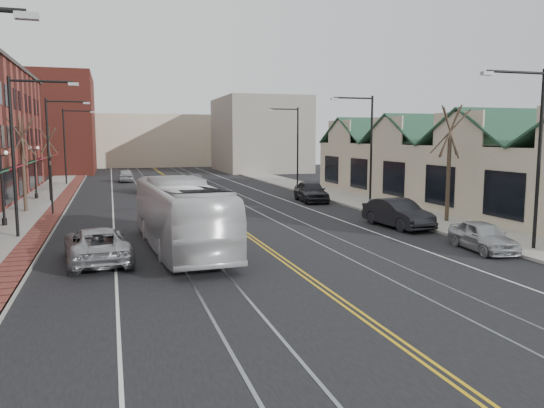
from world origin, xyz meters
TOP-DOWN VIEW (x-y plane):
  - ground at (0.00, 0.00)m, footprint 160.00×160.00m
  - sidewalk_left at (-12.00, 20.00)m, footprint 4.00×120.00m
  - sidewalk_right at (12.00, 20.00)m, footprint 4.00×120.00m
  - building_right at (18.00, 20.00)m, footprint 8.00×36.00m
  - backdrop_left at (-16.00, 70.00)m, footprint 14.00×18.00m
  - backdrop_mid at (0.00, 85.00)m, footprint 22.00×14.00m
  - backdrop_right at (15.00, 65.00)m, footprint 12.00×16.00m
  - streetlight_l_1 at (-11.05, 16.00)m, footprint 3.33×0.25m
  - streetlight_l_2 at (-11.05, 32.00)m, footprint 3.33×0.25m
  - streetlight_l_3 at (-11.05, 48.00)m, footprint 3.33×0.25m
  - streetlight_r_0 at (11.05, 6.00)m, footprint 3.33×0.25m
  - streetlight_r_1 at (11.05, 22.00)m, footprint 3.33×0.25m
  - streetlight_r_2 at (11.05, 38.00)m, footprint 3.33×0.25m
  - lamppost_l_2 at (-12.80, 20.00)m, footprint 0.84×0.28m
  - lamppost_l_3 at (-12.80, 34.00)m, footprint 0.84×0.28m
  - tree_left_near at (-12.50, 26.00)m, footprint 1.78×1.37m
  - tree_left_far at (-12.50, 42.00)m, footprint 1.66×1.28m
  - tree_right_mid at (12.50, 14.00)m, footprint 1.90×1.46m
  - traffic_signal at (-10.60, 24.00)m, footprint 0.18×0.15m
  - transit_bus at (-3.84, 11.05)m, footprint 3.42×11.80m
  - parked_suv at (-7.50, 9.52)m, footprint 2.97×5.54m
  - parked_car_a at (9.30, 6.73)m, footprint 2.12×4.22m
  - parked_car_b at (8.84, 13.47)m, footprint 2.19×5.13m
  - parked_car_c at (9.30, 14.06)m, footprint 1.99×4.79m
  - parked_car_d at (8.48, 26.31)m, footprint 2.49×5.13m
  - distant_car_left at (-3.49, 37.18)m, footprint 1.83×4.68m
  - distant_car_right at (1.40, 40.70)m, footprint 2.53×4.97m
  - distant_car_far at (-5.20, 50.32)m, footprint 1.85×4.37m

SIDE VIEW (x-z plane):
  - ground at x=0.00m, z-range 0.00..0.00m
  - sidewalk_left at x=-12.00m, z-range 0.00..0.15m
  - sidewalk_right at x=12.00m, z-range 0.00..0.15m
  - parked_car_a at x=9.30m, z-range 0.00..1.38m
  - distant_car_right at x=1.40m, z-range 0.00..1.38m
  - parked_car_c at x=9.30m, z-range 0.00..1.38m
  - distant_car_far at x=-5.20m, z-range 0.00..1.47m
  - parked_suv at x=-7.50m, z-range 0.00..1.48m
  - distant_car_left at x=-3.49m, z-range 0.00..1.52m
  - parked_car_b at x=8.84m, z-range 0.00..1.65m
  - parked_car_d at x=8.48m, z-range 0.00..1.69m
  - transit_bus at x=-3.84m, z-range 0.00..3.25m
  - lamppost_l_2 at x=-12.80m, z-range 0.07..4.34m
  - lamppost_l_3 at x=-12.80m, z-range 0.07..4.34m
  - building_right at x=18.00m, z-range 0.00..4.60m
  - traffic_signal at x=-10.60m, z-range 0.45..4.25m
  - tree_left_far at x=-12.50m, z-range 0.26..6.29m
  - tree_left_near at x=-12.50m, z-range 0.27..6.75m
  - tree_right_mid at x=12.50m, z-range 0.28..7.22m
  - backdrop_mid at x=0.00m, z-range 0.00..9.00m
  - streetlight_l_1 at x=-11.05m, z-range 1.03..9.03m
  - streetlight_l_2 at x=-11.05m, z-range 1.03..9.03m
  - streetlight_l_3 at x=-11.05m, z-range 1.03..9.03m
  - streetlight_r_0 at x=11.05m, z-range 1.03..9.03m
  - streetlight_r_1 at x=11.05m, z-range 1.03..9.03m
  - streetlight_r_2 at x=11.05m, z-range 1.03..9.03m
  - backdrop_right at x=15.00m, z-range 0.00..11.00m
  - backdrop_left at x=-16.00m, z-range 0.00..14.00m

